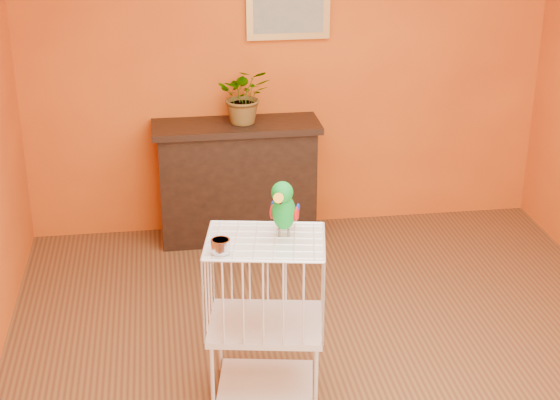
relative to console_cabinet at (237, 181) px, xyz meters
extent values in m
plane|color=brown|center=(0.42, -2.03, -0.46)|extent=(4.50, 4.50, 0.00)
plane|color=orange|center=(0.42, 0.22, 0.84)|extent=(4.00, 0.00, 4.00)
cube|color=black|center=(0.00, 0.00, -0.03)|extent=(1.17, 0.39, 0.88)
cube|color=black|center=(0.00, 0.00, 0.44)|extent=(1.25, 0.45, 0.05)
cube|color=black|center=(0.00, -0.17, -0.03)|extent=(0.82, 0.02, 0.44)
cube|color=brown|center=(-0.24, -0.04, -0.12)|extent=(0.05, 0.18, 0.27)
cube|color=#264422|center=(-0.16, -0.04, -0.12)|extent=(0.05, 0.18, 0.27)
cube|color=brown|center=(-0.08, -0.04, -0.12)|extent=(0.05, 0.18, 0.27)
cube|color=#264422|center=(0.02, -0.04, -0.12)|extent=(0.05, 0.18, 0.27)
cube|color=brown|center=(0.12, -0.04, -0.12)|extent=(0.05, 0.18, 0.27)
imported|color=#26722D|center=(0.07, 0.02, 0.63)|extent=(0.42, 0.46, 0.33)
cube|color=#BE8E43|center=(0.42, 0.19, 1.29)|extent=(0.62, 0.03, 0.50)
cube|color=gray|center=(0.42, 0.17, 1.29)|extent=(0.52, 0.01, 0.40)
cube|color=silver|center=(-0.05, -2.07, -0.39)|extent=(0.58, 0.49, 0.02)
cube|color=silver|center=(-0.05, -2.07, -0.02)|extent=(0.68, 0.57, 0.04)
cube|color=silver|center=(-0.05, -2.07, 0.48)|extent=(0.68, 0.57, 0.01)
cylinder|color=silver|center=(-0.35, -2.23, -0.25)|extent=(0.02, 0.02, 0.42)
cylinder|color=silver|center=(0.19, -2.32, -0.25)|extent=(0.02, 0.02, 0.42)
cylinder|color=silver|center=(-0.28, -1.81, -0.25)|extent=(0.02, 0.02, 0.42)
cylinder|color=silver|center=(0.26, -1.91, -0.25)|extent=(0.02, 0.02, 0.42)
cylinder|color=silver|center=(-0.29, -2.18, 0.52)|extent=(0.10, 0.10, 0.07)
cylinder|color=#59544C|center=(0.03, -2.02, 0.50)|extent=(0.01, 0.01, 0.05)
cylinder|color=#59544C|center=(0.08, -2.04, 0.50)|extent=(0.01, 0.01, 0.05)
ellipsoid|color=#0B982B|center=(0.06, -2.03, 0.62)|extent=(0.18, 0.21, 0.23)
ellipsoid|color=#0B982B|center=(0.04, -2.07, 0.74)|extent=(0.15, 0.15, 0.11)
cone|color=orange|center=(0.02, -2.12, 0.73)|extent=(0.08, 0.09, 0.07)
cone|color=black|center=(0.03, -2.10, 0.71)|extent=(0.04, 0.04, 0.03)
sphere|color=black|center=(0.00, -2.07, 0.76)|extent=(0.02, 0.02, 0.02)
sphere|color=black|center=(0.07, -2.10, 0.76)|extent=(0.02, 0.02, 0.02)
ellipsoid|color=#A50C0C|center=(0.00, -2.00, 0.61)|extent=(0.05, 0.07, 0.08)
ellipsoid|color=navy|center=(0.12, -2.05, 0.61)|extent=(0.05, 0.07, 0.08)
cone|color=#0B982B|center=(0.09, -1.96, 0.54)|extent=(0.13, 0.18, 0.13)
camera|label=1|loc=(-0.55, -6.06, 2.40)|focal=55.00mm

